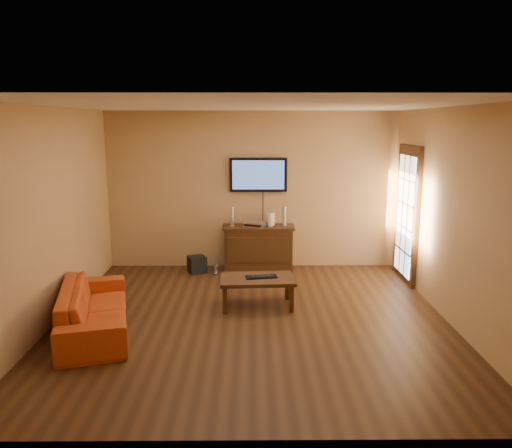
{
  "coord_description": "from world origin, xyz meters",
  "views": [
    {
      "loc": [
        -0.0,
        -6.07,
        2.49
      ],
      "look_at": [
        0.05,
        0.8,
        1.1
      ],
      "focal_mm": 35.0,
      "sensor_mm": 36.0,
      "label": 1
    }
  ],
  "objects_px": {
    "av_receiver": "(255,224)",
    "coffee_table": "(257,281)",
    "media_console": "(258,248)",
    "speaker_right": "(284,217)",
    "bottle": "(216,269)",
    "sofa": "(94,301)",
    "keyboard": "(261,277)",
    "game_console": "(272,219)",
    "subwoofer": "(197,264)",
    "television": "(258,175)",
    "speaker_left": "(232,217)"
  },
  "relations": [
    {
      "from": "coffee_table",
      "to": "bottle",
      "type": "height_order",
      "value": "coffee_table"
    },
    {
      "from": "bottle",
      "to": "coffee_table",
      "type": "bearing_deg",
      "value": -65.23
    },
    {
      "from": "subwoofer",
      "to": "speaker_right",
      "type": "bearing_deg",
      "value": -16.1
    },
    {
      "from": "media_console",
      "to": "sofa",
      "type": "bearing_deg",
      "value": -128.34
    },
    {
      "from": "coffee_table",
      "to": "game_console",
      "type": "distance_m",
      "value": 1.89
    },
    {
      "from": "sofa",
      "to": "av_receiver",
      "type": "xyz_separation_m",
      "value": [
        1.98,
        2.54,
        0.43
      ]
    },
    {
      "from": "sofa",
      "to": "speaker_left",
      "type": "distance_m",
      "value": 3.05
    },
    {
      "from": "media_console",
      "to": "game_console",
      "type": "relative_size",
      "value": 5.28
    },
    {
      "from": "av_receiver",
      "to": "game_console",
      "type": "relative_size",
      "value": 1.5
    },
    {
      "from": "keyboard",
      "to": "subwoofer",
      "type": "bearing_deg",
      "value": 123.65
    },
    {
      "from": "subwoofer",
      "to": "keyboard",
      "type": "xyz_separation_m",
      "value": [
        1.06,
        -1.6,
        0.28
      ]
    },
    {
      "from": "game_console",
      "to": "bottle",
      "type": "relative_size",
      "value": 1.23
    },
    {
      "from": "av_receiver",
      "to": "speaker_right",
      "type": "bearing_deg",
      "value": 30.97
    },
    {
      "from": "speaker_right",
      "to": "av_receiver",
      "type": "xyz_separation_m",
      "value": [
        -0.5,
        -0.07,
        -0.11
      ]
    },
    {
      "from": "media_console",
      "to": "speaker_left",
      "type": "relative_size",
      "value": 3.65
    },
    {
      "from": "television",
      "to": "keyboard",
      "type": "distance_m",
      "value": 2.3
    },
    {
      "from": "sofa",
      "to": "keyboard",
      "type": "xyz_separation_m",
      "value": [
        2.05,
        0.81,
        0.05
      ]
    },
    {
      "from": "av_receiver",
      "to": "coffee_table",
      "type": "bearing_deg",
      "value": -66.32
    },
    {
      "from": "coffee_table",
      "to": "speaker_right",
      "type": "height_order",
      "value": "speaker_right"
    },
    {
      "from": "sofa",
      "to": "subwoofer",
      "type": "xyz_separation_m",
      "value": [
        0.99,
        2.41,
        -0.24
      ]
    },
    {
      "from": "media_console",
      "to": "bottle",
      "type": "bearing_deg",
      "value": -158.02
    },
    {
      "from": "sofa",
      "to": "television",
      "type": "bearing_deg",
      "value": -51.1
    },
    {
      "from": "media_console",
      "to": "speaker_right",
      "type": "xyz_separation_m",
      "value": [
        0.44,
        0.03,
        0.53
      ]
    },
    {
      "from": "av_receiver",
      "to": "game_console",
      "type": "distance_m",
      "value": 0.3
    },
    {
      "from": "sofa",
      "to": "keyboard",
      "type": "relative_size",
      "value": 4.35
    },
    {
      "from": "media_console",
      "to": "bottle",
      "type": "xyz_separation_m",
      "value": [
        -0.72,
        -0.29,
        -0.3
      ]
    },
    {
      "from": "speaker_left",
      "to": "speaker_right",
      "type": "bearing_deg",
      "value": 3.43
    },
    {
      "from": "television",
      "to": "speaker_left",
      "type": "height_order",
      "value": "television"
    },
    {
      "from": "speaker_left",
      "to": "keyboard",
      "type": "height_order",
      "value": "speaker_left"
    },
    {
      "from": "television",
      "to": "av_receiver",
      "type": "bearing_deg",
      "value": -103.4
    },
    {
      "from": "sofa",
      "to": "av_receiver",
      "type": "distance_m",
      "value": 3.25
    },
    {
      "from": "speaker_right",
      "to": "subwoofer",
      "type": "bearing_deg",
      "value": -172.51
    },
    {
      "from": "speaker_right",
      "to": "av_receiver",
      "type": "relative_size",
      "value": 0.94
    },
    {
      "from": "speaker_left",
      "to": "sofa",
      "type": "bearing_deg",
      "value": -121.89
    },
    {
      "from": "av_receiver",
      "to": "bottle",
      "type": "xyz_separation_m",
      "value": [
        -0.67,
        -0.26,
        -0.72
      ]
    },
    {
      "from": "television",
      "to": "game_console",
      "type": "bearing_deg",
      "value": -37.47
    },
    {
      "from": "bottle",
      "to": "sofa",
      "type": "bearing_deg",
      "value": -119.94
    },
    {
      "from": "television",
      "to": "keyboard",
      "type": "xyz_separation_m",
      "value": [
        0.02,
        -1.96,
        -1.2
      ]
    },
    {
      "from": "sofa",
      "to": "subwoofer",
      "type": "relative_size",
      "value": 6.95
    },
    {
      "from": "speaker_left",
      "to": "game_console",
      "type": "bearing_deg",
      "value": 3.5
    },
    {
      "from": "media_console",
      "to": "keyboard",
      "type": "relative_size",
      "value": 2.76
    },
    {
      "from": "sofa",
      "to": "bottle",
      "type": "relative_size",
      "value": 10.24
    },
    {
      "from": "subwoofer",
      "to": "game_console",
      "type": "bearing_deg",
      "value": -15.38
    },
    {
      "from": "subwoofer",
      "to": "keyboard",
      "type": "distance_m",
      "value": 1.94
    },
    {
      "from": "media_console",
      "to": "coffee_table",
      "type": "relative_size",
      "value": 1.17
    },
    {
      "from": "speaker_right",
      "to": "keyboard",
      "type": "xyz_separation_m",
      "value": [
        -0.42,
        -1.8,
        -0.5
      ]
    },
    {
      "from": "av_receiver",
      "to": "sofa",
      "type": "bearing_deg",
      "value": -104.85
    },
    {
      "from": "media_console",
      "to": "speaker_left",
      "type": "bearing_deg",
      "value": -177.4
    },
    {
      "from": "media_console",
      "to": "speaker_right",
      "type": "height_order",
      "value": "speaker_right"
    },
    {
      "from": "television",
      "to": "subwoofer",
      "type": "xyz_separation_m",
      "value": [
        -1.04,
        -0.36,
        -1.49
      ]
    }
  ]
}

